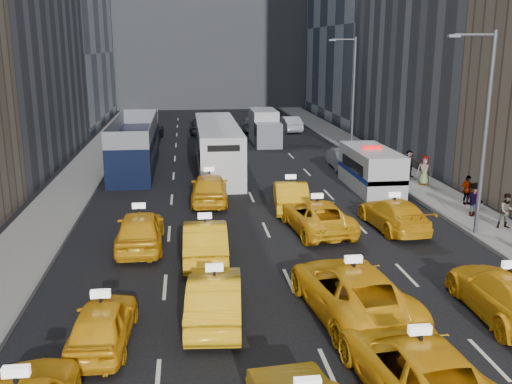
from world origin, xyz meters
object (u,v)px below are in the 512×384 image
city_bus (218,148)px  box_truck (265,127)px  double_decker (135,145)px  nypd_van (371,170)px

city_bus → box_truck: (4.76, 11.00, -0.23)m
city_bus → box_truck: 11.99m
double_decker → city_bus: double_decker is taller
nypd_van → city_bus: 10.70m
nypd_van → city_bus: bearing=151.2°
double_decker → nypd_van: bearing=-26.9°
double_decker → box_truck: 14.20m
double_decker → city_bus: (5.61, -1.30, -0.08)m
box_truck → nypd_van: bearing=-78.3°
double_decker → city_bus: 5.76m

